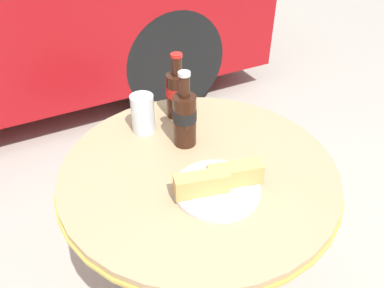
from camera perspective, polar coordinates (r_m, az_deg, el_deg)
The scene contains 5 objects.
bistro_table at distance 1.13m, azimuth 0.91°, elevation -8.93°, with size 0.78×0.78×0.69m.
cola_bottle_left at distance 1.21m, azimuth -2.24°, elevation 7.86°, with size 0.07×0.07×0.22m.
cola_bottle_right at distance 1.07m, azimuth -1.11°, elevation 4.12°, with size 0.07×0.07×0.23m.
drinking_glass at distance 1.15m, azimuth -7.47°, elevation 4.37°, with size 0.07×0.07×0.12m.
lunch_plate_near at distance 0.95m, azimuth 4.02°, elevation -6.05°, with size 0.24×0.22×0.07m.
Camera 1 is at (-0.39, -0.69, 1.36)m, focal length 35.00 mm.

